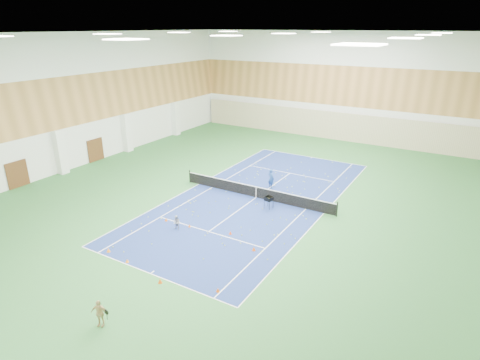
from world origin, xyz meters
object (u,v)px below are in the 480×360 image
object	(u,v)px
tennis_net	(256,191)
child_court	(177,223)
child_apron	(99,313)
ball_cart	(269,202)
coach	(271,179)

from	to	relation	value
tennis_net	child_court	world-z (taller)	tennis_net
child_apron	ball_cart	bearing A→B (deg)	65.77
tennis_net	ball_cart	size ratio (longest dim) A/B	13.53
coach	child_apron	distance (m)	18.40
child_court	ball_cart	bearing A→B (deg)	61.89
coach	ball_cart	bearing A→B (deg)	134.91
child_court	ball_cart	world-z (taller)	child_court
child_apron	ball_cart	xyz separation A→B (m)	(0.86, 14.76, -0.19)
coach	child_court	world-z (taller)	coach
child_court	tennis_net	bearing A→B (deg)	78.33
tennis_net	child_court	xyz separation A→B (m)	(-1.98, -7.18, -0.07)
tennis_net	coach	bearing A→B (deg)	88.23
child_court	child_apron	size ratio (longest dim) A/B	0.72
tennis_net	coach	xyz separation A→B (m)	(0.07, 2.39, 0.27)
child_apron	ball_cart	distance (m)	14.78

